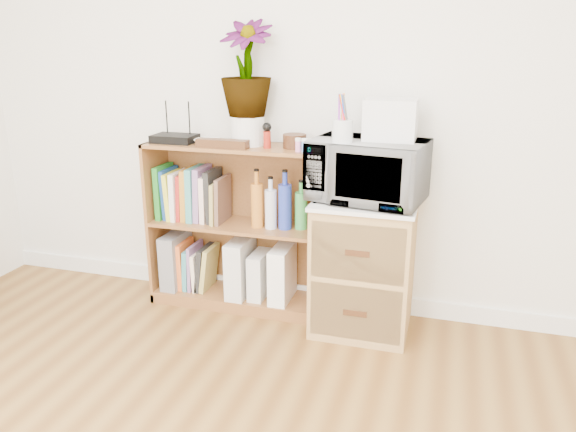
% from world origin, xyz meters
% --- Properties ---
extents(skirting_board, '(4.00, 0.02, 0.10)m').
position_xyz_m(skirting_board, '(0.00, 2.24, 0.05)').
color(skirting_board, white).
rests_on(skirting_board, ground).
extents(bookshelf, '(1.00, 0.30, 0.95)m').
position_xyz_m(bookshelf, '(-0.35, 2.10, 0.47)').
color(bookshelf, brown).
rests_on(bookshelf, ground).
extents(wicker_unit, '(0.50, 0.45, 0.70)m').
position_xyz_m(wicker_unit, '(0.40, 2.02, 0.35)').
color(wicker_unit, '#9E7542').
rests_on(wicker_unit, ground).
extents(microwave, '(0.61, 0.46, 0.31)m').
position_xyz_m(microwave, '(0.40, 2.02, 0.87)').
color(microwave, white).
rests_on(microwave, wicker_unit).
extents(pen_cup, '(0.10, 0.10, 0.11)m').
position_xyz_m(pen_cup, '(0.29, 1.91, 1.08)').
color(pen_cup, silver).
rests_on(pen_cup, microwave).
extents(small_appliance, '(0.25, 0.21, 0.20)m').
position_xyz_m(small_appliance, '(0.50, 2.06, 1.13)').
color(small_appliance, silver).
rests_on(small_appliance, microwave).
extents(router, '(0.24, 0.16, 0.04)m').
position_xyz_m(router, '(-0.69, 2.08, 0.97)').
color(router, black).
rests_on(router, bookshelf).
extents(white_bowl, '(0.13, 0.13, 0.03)m').
position_xyz_m(white_bowl, '(-0.49, 2.07, 0.97)').
color(white_bowl, white).
rests_on(white_bowl, bookshelf).
extents(plant_pot, '(0.18, 0.18, 0.16)m').
position_xyz_m(plant_pot, '(-0.27, 2.12, 1.03)').
color(plant_pot, silver).
rests_on(plant_pot, bookshelf).
extents(potted_plant, '(0.28, 0.28, 0.50)m').
position_xyz_m(potted_plant, '(-0.27, 2.12, 1.36)').
color(potted_plant, '#31752F').
rests_on(potted_plant, plant_pot).
extents(trinket_box, '(0.28, 0.07, 0.05)m').
position_xyz_m(trinket_box, '(-0.37, 2.00, 0.97)').
color(trinket_box, '#341F0E').
rests_on(trinket_box, bookshelf).
extents(kokeshi_doll, '(0.04, 0.04, 0.09)m').
position_xyz_m(kokeshi_doll, '(-0.14, 2.06, 0.99)').
color(kokeshi_doll, maroon).
rests_on(kokeshi_doll, bookshelf).
extents(wooden_bowl, '(0.12, 0.12, 0.07)m').
position_xyz_m(wooden_bowl, '(-0.01, 2.11, 0.99)').
color(wooden_bowl, '#35190E').
rests_on(wooden_bowl, bookshelf).
extents(paint_jars, '(0.11, 0.04, 0.05)m').
position_xyz_m(paint_jars, '(0.07, 2.01, 0.98)').
color(paint_jars, pink).
rests_on(paint_jars, bookshelf).
extents(file_box, '(0.10, 0.26, 0.33)m').
position_xyz_m(file_box, '(-0.74, 2.10, 0.23)').
color(file_box, slate).
rests_on(file_box, bookshelf).
extents(magazine_holder_left, '(0.11, 0.27, 0.33)m').
position_xyz_m(magazine_holder_left, '(-0.32, 2.09, 0.24)').
color(magazine_holder_left, silver).
rests_on(magazine_holder_left, bookshelf).
extents(magazine_holder_mid, '(0.08, 0.21, 0.27)m').
position_xyz_m(magazine_holder_mid, '(-0.21, 2.09, 0.20)').
color(magazine_holder_mid, silver).
rests_on(magazine_holder_mid, bookshelf).
extents(magazine_holder_right, '(0.10, 0.25, 0.32)m').
position_xyz_m(magazine_holder_right, '(-0.07, 2.09, 0.23)').
color(magazine_holder_right, white).
rests_on(magazine_holder_right, bookshelf).
extents(cookbooks, '(0.40, 0.20, 0.31)m').
position_xyz_m(cookbooks, '(-0.62, 2.10, 0.64)').
color(cookbooks, '#1F7522').
rests_on(cookbooks, bookshelf).
extents(liquor_bottles, '(0.39, 0.07, 0.32)m').
position_xyz_m(liquor_bottles, '(-0.04, 2.10, 0.65)').
color(liquor_bottles, '#C17024').
rests_on(liquor_bottles, bookshelf).
extents(lower_books, '(0.21, 0.19, 0.28)m').
position_xyz_m(lower_books, '(-0.61, 2.10, 0.20)').
color(lower_books, orange).
rests_on(lower_books, bookshelf).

